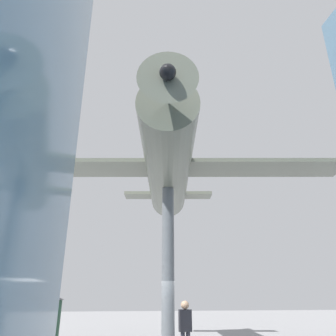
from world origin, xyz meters
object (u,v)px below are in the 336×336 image
suspended_airplane (168,165)px  visitor_person (185,325)px  support_pylon_central (168,264)px  info_kiosk (47,320)px

suspended_airplane → visitor_person: suspended_airplane is taller
visitor_person → support_pylon_central: bearing=-86.2°
suspended_airplane → visitor_person: 6.46m
visitor_person → info_kiosk: 6.00m
suspended_airplane → visitor_person: bearing=110.9°
suspended_airplane → visitor_person: size_ratio=8.69×
support_pylon_central → info_kiosk: bearing=-18.9°
suspended_airplane → visitor_person: (-0.32, 1.56, -6.26)m
visitor_person → info_kiosk: size_ratio=0.87×
info_kiosk → support_pylon_central: bearing=161.1°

